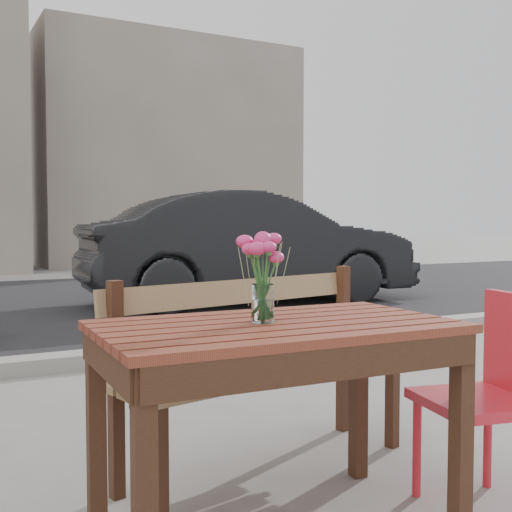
% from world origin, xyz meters
% --- Properties ---
extents(street, '(30.00, 8.12, 0.12)m').
position_xyz_m(street, '(0.00, 5.06, 0.03)').
color(street, black).
rests_on(street, ground).
extents(main_table, '(1.27, 0.77, 0.76)m').
position_xyz_m(main_table, '(-0.14, 0.03, 0.64)').
color(main_table, maroon).
rests_on(main_table, ground).
extents(main_bench, '(1.51, 0.71, 0.90)m').
position_xyz_m(main_bench, '(0.11, 0.65, 0.55)').
color(main_bench, '#90704A').
rests_on(main_bench, ground).
extents(red_chair, '(0.49, 0.49, 0.83)m').
position_xyz_m(red_chair, '(0.73, -0.18, 0.48)').
color(red_chair, red).
rests_on(red_chair, ground).
extents(main_vase, '(0.17, 0.17, 0.32)m').
position_xyz_m(main_vase, '(-0.19, 0.04, 0.96)').
color(main_vase, white).
rests_on(main_vase, main_table).
extents(parked_car, '(4.72, 1.96, 1.52)m').
position_xyz_m(parked_car, '(2.86, 5.98, 0.76)').
color(parked_car, black).
rests_on(parked_car, ground).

